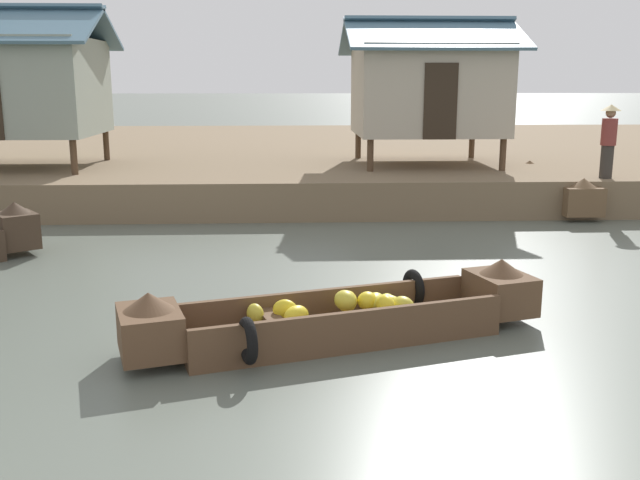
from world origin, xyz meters
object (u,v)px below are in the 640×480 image
(banana_boat, at_px, (342,315))
(stilt_house_mid_left, at_px, (427,88))
(stilt_house_left, at_px, (11,84))
(vendor_person, at_px, (609,137))
(fishing_skiff_distant, at_px, (553,192))

(banana_boat, bearing_deg, stilt_house_mid_left, 74.32)
(stilt_house_left, height_order, vendor_person, stilt_house_left)
(stilt_house_mid_left, bearing_deg, fishing_skiff_distant, -32.65)
(stilt_house_left, bearing_deg, stilt_house_mid_left, 1.28)
(banana_boat, distance_m, stilt_house_mid_left, 11.52)
(stilt_house_left, bearing_deg, banana_boat, -54.52)
(stilt_house_left, height_order, stilt_house_mid_left, stilt_house_left)
(banana_boat, bearing_deg, stilt_house_left, 125.48)
(fishing_skiff_distant, bearing_deg, vendor_person, -58.52)
(fishing_skiff_distant, distance_m, stilt_house_mid_left, 4.20)
(banana_boat, bearing_deg, vendor_person, 49.65)
(stilt_house_left, bearing_deg, fishing_skiff_distant, -6.74)
(vendor_person, bearing_deg, fishing_skiff_distant, 121.48)
(stilt_house_left, distance_m, vendor_person, 14.48)
(fishing_skiff_distant, relative_size, stilt_house_mid_left, 0.94)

